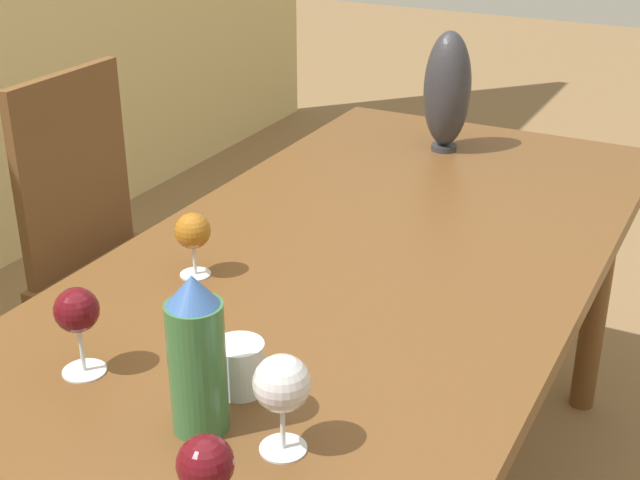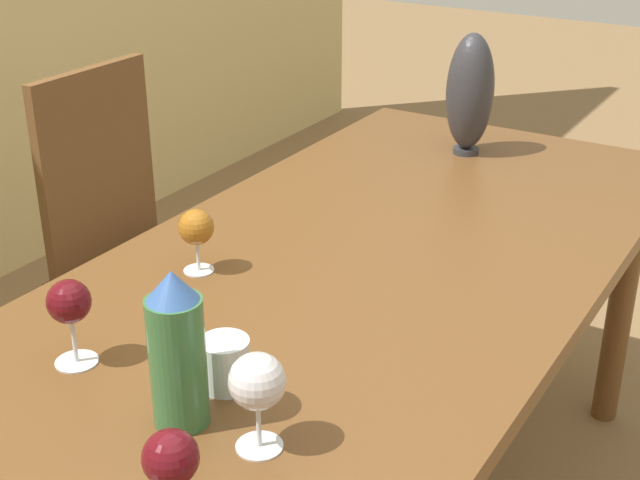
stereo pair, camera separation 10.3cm
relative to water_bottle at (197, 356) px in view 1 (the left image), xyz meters
name	(u,v)px [view 1 (the left image)]	position (x,y,z in m)	size (l,w,h in m)	color
dining_table	(255,385)	(0.21, 0.04, -0.19)	(2.69, 0.90, 0.78)	brown
water_bottle	(197,356)	(0.00, 0.00, 0.00)	(0.08, 0.08, 0.24)	#336638
water_tumbler	(240,367)	(0.10, 0.00, -0.08)	(0.08, 0.08, 0.08)	silver
vase	(447,90)	(1.30, 0.11, 0.05)	(0.12, 0.12, 0.32)	#2D2D33
wine_glass_1	(77,313)	(0.03, 0.24, -0.01)	(0.07, 0.07, 0.15)	silver
wine_glass_2	(282,385)	(0.01, -0.13, -0.01)	(0.08, 0.08, 0.15)	silver
wine_glass_3	(205,466)	(-0.16, -0.12, -0.03)	(0.07, 0.07, 0.13)	silver
wine_glass_4	(193,232)	(0.39, 0.28, -0.03)	(0.07, 0.07, 0.13)	silver
chair_far	(117,252)	(0.80, 0.84, -0.37)	(0.44, 0.44, 1.00)	brown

